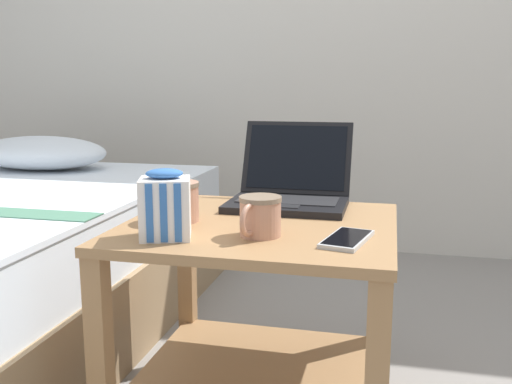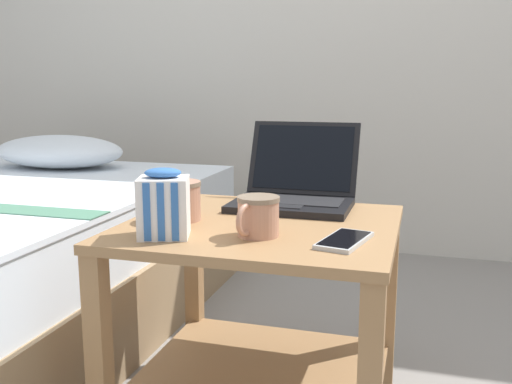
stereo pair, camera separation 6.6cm
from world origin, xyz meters
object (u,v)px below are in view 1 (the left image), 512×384
at_px(mug_front_right, 260,214).
at_px(cell_phone, 347,239).
at_px(mug_front_left, 178,200).
at_px(laptop, 290,188).
at_px(snack_bag, 165,206).

xyz_separation_m(mug_front_right, cell_phone, (0.18, 0.00, -0.04)).
distance_m(mug_front_left, mug_front_right, 0.23).
height_order(mug_front_left, cell_phone, mug_front_left).
relative_size(mug_front_left, mug_front_right, 1.09).
bearing_deg(mug_front_left, cell_phone, -11.90).
height_order(laptop, cell_phone, laptop).
bearing_deg(mug_front_left, laptop, 48.33).
bearing_deg(mug_front_right, cell_phone, 0.64).
xyz_separation_m(mug_front_left, mug_front_right, (0.22, -0.09, -0.00)).
relative_size(snack_bag, cell_phone, 0.86).
distance_m(laptop, mug_front_left, 0.33).
distance_m(laptop, snack_bag, 0.44).
bearing_deg(cell_phone, mug_front_right, -179.36).
height_order(laptop, mug_front_left, laptop).
xyz_separation_m(mug_front_left, snack_bag, (0.03, -0.14, 0.02)).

